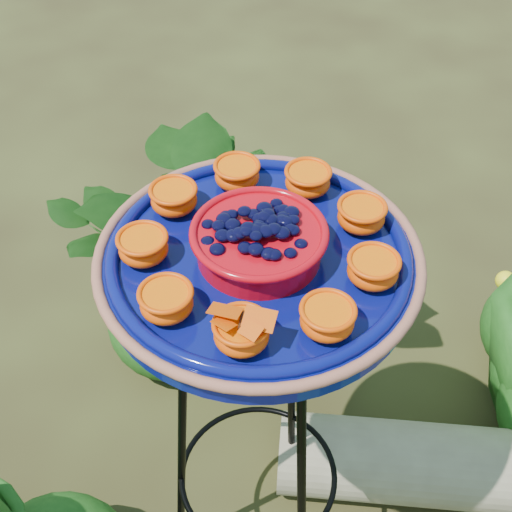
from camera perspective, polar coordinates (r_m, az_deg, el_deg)
name	(u,v)px	position (r m, az deg, el deg)	size (l,w,h in m)	color
tripod_stand	(258,410)	(1.32, 0.19, -12.24)	(0.38, 0.38, 0.89)	black
feeder_dish	(259,256)	(1.02, 0.24, 0.01)	(0.52, 0.52, 0.11)	#080E5E
driftwood_log	(403,463)	(1.81, 11.70, -15.87)	(0.20, 0.20, 0.60)	tan
shrub_back_left	(212,235)	(1.84, -3.52, 1.65)	(0.72, 0.62, 0.80)	#174813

